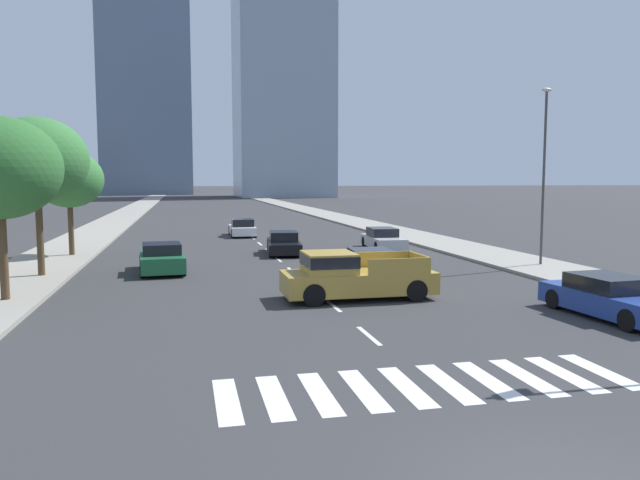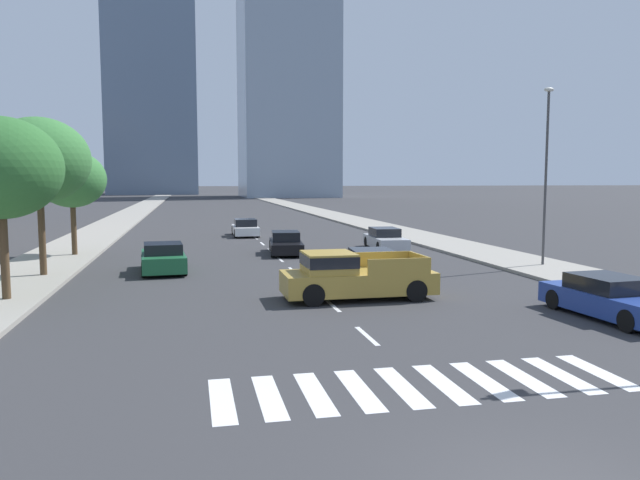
{
  "view_description": "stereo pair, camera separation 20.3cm",
  "coord_description": "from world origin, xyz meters",
  "px_view_note": "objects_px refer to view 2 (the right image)",
  "views": [
    {
      "loc": [
        -4.76,
        -6.6,
        4.17
      ],
      "look_at": [
        0.0,
        14.62,
        2.0
      ],
      "focal_mm": 33.98,
      "sensor_mm": 36.0,
      "label": 1
    },
    {
      "loc": [
        -4.56,
        -6.64,
        4.17
      ],
      "look_at": [
        0.0,
        14.62,
        2.0
      ],
      "focal_mm": 33.98,
      "sensor_mm": 36.0,
      "label": 2
    }
  ],
  "objects_px": {
    "street_tree_second": "(39,160)",
    "street_lamp_east": "(546,164)",
    "sedan_white_0": "(245,228)",
    "sedan_blue_5": "(611,299)",
    "sedan_silver_3": "(372,266)",
    "street_tree_nearest": "(0,168)",
    "sedan_green_1": "(163,258)",
    "sedan_black_4": "(286,243)",
    "street_tree_third": "(72,179)",
    "pickup_truck": "(351,276)",
    "sedan_silver_2": "(385,239)"
  },
  "relations": [
    {
      "from": "sedan_black_4",
      "to": "pickup_truck",
      "type": "bearing_deg",
      "value": 6.68
    },
    {
      "from": "street_tree_second",
      "to": "sedan_blue_5",
      "type": "bearing_deg",
      "value": -31.97
    },
    {
      "from": "sedan_green_1",
      "to": "sedan_black_4",
      "type": "distance_m",
      "value": 8.6
    },
    {
      "from": "sedan_black_4",
      "to": "street_tree_second",
      "type": "height_order",
      "value": "street_tree_second"
    },
    {
      "from": "street_tree_nearest",
      "to": "street_tree_third",
      "type": "height_order",
      "value": "street_tree_nearest"
    },
    {
      "from": "street_tree_third",
      "to": "street_tree_nearest",
      "type": "bearing_deg",
      "value": -90.0
    },
    {
      "from": "pickup_truck",
      "to": "street_tree_second",
      "type": "height_order",
      "value": "street_tree_second"
    },
    {
      "from": "street_lamp_east",
      "to": "street_tree_third",
      "type": "xyz_separation_m",
      "value": [
        -22.55,
        8.77,
        -0.71
      ]
    },
    {
      "from": "sedan_silver_3",
      "to": "sedan_silver_2",
      "type": "bearing_deg",
      "value": 164.16
    },
    {
      "from": "sedan_green_1",
      "to": "street_lamp_east",
      "type": "height_order",
      "value": "street_lamp_east"
    },
    {
      "from": "street_tree_second",
      "to": "sedan_white_0",
      "type": "bearing_deg",
      "value": 60.21
    },
    {
      "from": "sedan_white_0",
      "to": "sedan_green_1",
      "type": "distance_m",
      "value": 17.74
    },
    {
      "from": "sedan_silver_2",
      "to": "sedan_blue_5",
      "type": "relative_size",
      "value": 1.0
    },
    {
      "from": "pickup_truck",
      "to": "sedan_silver_3",
      "type": "height_order",
      "value": "pickup_truck"
    },
    {
      "from": "sedan_white_0",
      "to": "sedan_blue_5",
      "type": "distance_m",
      "value": 30.46
    },
    {
      "from": "sedan_black_4",
      "to": "street_tree_third",
      "type": "distance_m",
      "value": 11.99
    },
    {
      "from": "sedan_silver_2",
      "to": "street_lamp_east",
      "type": "bearing_deg",
      "value": 32.63
    },
    {
      "from": "street_lamp_east",
      "to": "street_tree_nearest",
      "type": "distance_m",
      "value": 22.85
    },
    {
      "from": "sedan_silver_2",
      "to": "sedan_black_4",
      "type": "height_order",
      "value": "sedan_silver_2"
    },
    {
      "from": "sedan_black_4",
      "to": "sedan_blue_5",
      "type": "distance_m",
      "value": 19.32
    },
    {
      "from": "street_tree_nearest",
      "to": "street_tree_third",
      "type": "relative_size",
      "value": 1.1
    },
    {
      "from": "sedan_white_0",
      "to": "street_tree_nearest",
      "type": "xyz_separation_m",
      "value": [
        -10.13,
        -23.03,
        3.97
      ]
    },
    {
      "from": "street_lamp_east",
      "to": "pickup_truck",
      "type": "bearing_deg",
      "value": -153.33
    },
    {
      "from": "sedan_blue_5",
      "to": "street_tree_second",
      "type": "height_order",
      "value": "street_tree_second"
    },
    {
      "from": "sedan_white_0",
      "to": "street_tree_third",
      "type": "relative_size",
      "value": 0.8
    },
    {
      "from": "sedan_silver_2",
      "to": "street_tree_second",
      "type": "bearing_deg",
      "value": -64.39
    },
    {
      "from": "sedan_black_4",
      "to": "street_tree_third",
      "type": "relative_size",
      "value": 0.84
    },
    {
      "from": "sedan_green_1",
      "to": "street_tree_nearest",
      "type": "xyz_separation_m",
      "value": [
        -4.91,
        -6.08,
        3.93
      ]
    },
    {
      "from": "sedan_green_1",
      "to": "street_tree_nearest",
      "type": "distance_m",
      "value": 8.75
    },
    {
      "from": "sedan_green_1",
      "to": "street_tree_nearest",
      "type": "relative_size",
      "value": 0.71
    },
    {
      "from": "sedan_silver_3",
      "to": "street_tree_nearest",
      "type": "distance_m",
      "value": 14.28
    },
    {
      "from": "pickup_truck",
      "to": "sedan_green_1",
      "type": "relative_size",
      "value": 1.21
    },
    {
      "from": "pickup_truck",
      "to": "sedan_black_4",
      "type": "relative_size",
      "value": 1.13
    },
    {
      "from": "sedan_black_4",
      "to": "street_tree_nearest",
      "type": "xyz_separation_m",
      "value": [
        -11.41,
        -11.71,
        3.98
      ]
    },
    {
      "from": "sedan_silver_2",
      "to": "street_lamp_east",
      "type": "distance_m",
      "value": 11.01
    },
    {
      "from": "sedan_white_0",
      "to": "street_tree_third",
      "type": "xyz_separation_m",
      "value": [
        -10.13,
        -10.55,
        3.6
      ]
    },
    {
      "from": "pickup_truck",
      "to": "street_tree_third",
      "type": "height_order",
      "value": "street_tree_third"
    },
    {
      "from": "sedan_black_4",
      "to": "street_tree_nearest",
      "type": "relative_size",
      "value": 0.77
    },
    {
      "from": "sedan_blue_5",
      "to": "sedan_silver_2",
      "type": "bearing_deg",
      "value": 179.07
    },
    {
      "from": "street_lamp_east",
      "to": "street_tree_second",
      "type": "height_order",
      "value": "street_lamp_east"
    },
    {
      "from": "sedan_green_1",
      "to": "sedan_silver_2",
      "type": "height_order",
      "value": "sedan_green_1"
    },
    {
      "from": "sedan_green_1",
      "to": "street_lamp_east",
      "type": "bearing_deg",
      "value": -101.9
    },
    {
      "from": "sedan_silver_3",
      "to": "sedan_blue_5",
      "type": "xyz_separation_m",
      "value": [
        4.99,
        -8.31,
        0.01
      ]
    },
    {
      "from": "sedan_white_0",
      "to": "street_tree_third",
      "type": "height_order",
      "value": "street_tree_third"
    },
    {
      "from": "pickup_truck",
      "to": "street_tree_third",
      "type": "relative_size",
      "value": 0.95
    },
    {
      "from": "sedan_blue_5",
      "to": "street_lamp_east",
      "type": "xyz_separation_m",
      "value": [
        4.0,
        9.95,
        4.31
      ]
    },
    {
      "from": "sedan_black_4",
      "to": "sedan_blue_5",
      "type": "xyz_separation_m",
      "value": [
        7.14,
        -17.95,
        0.02
      ]
    },
    {
      "from": "street_tree_second",
      "to": "street_lamp_east",
      "type": "bearing_deg",
      "value": -4.13
    },
    {
      "from": "sedan_blue_5",
      "to": "street_tree_second",
      "type": "bearing_deg",
      "value": -125.83
    },
    {
      "from": "street_tree_second",
      "to": "street_tree_third",
      "type": "height_order",
      "value": "street_tree_second"
    }
  ]
}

